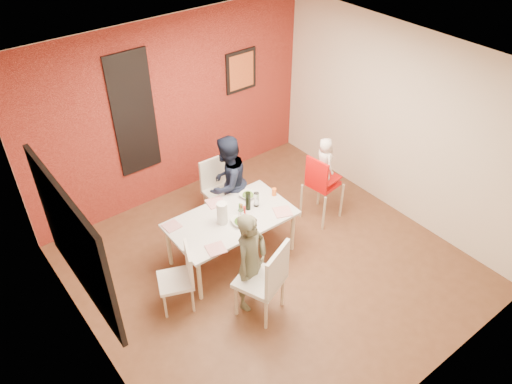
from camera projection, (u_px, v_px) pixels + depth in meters
ground at (270, 267)px, 6.51m from camera, size 4.50×4.50×0.00m
ceiling at (275, 72)px, 4.89m from camera, size 4.50×4.50×0.02m
wall_back at (172, 111)px, 7.12m from camera, size 4.50×0.02×2.70m
wall_front at (438, 304)px, 4.28m from camera, size 4.50×0.02×2.70m
wall_left at (84, 271)px, 4.60m from camera, size 0.02×4.50×2.70m
wall_right at (399, 124)px, 6.81m from camera, size 0.02×4.50×2.70m
brick_accent_wall at (173, 111)px, 7.11m from camera, size 4.50×0.02×2.70m
picture_window_frame at (74, 242)px, 4.62m from camera, size 0.05×1.70×1.30m
picture_window_pane at (75, 241)px, 4.63m from camera, size 0.02×1.55×1.15m
glassblock_strip at (134, 115)px, 6.72m from camera, size 0.55×0.03×1.70m
glassblock_surround at (134, 115)px, 6.71m from camera, size 0.60×0.03×1.76m
art_print_frame at (241, 71)px, 7.51m from camera, size 0.54×0.03×0.64m
art_print_canvas at (242, 71)px, 7.50m from camera, size 0.44×0.01×0.54m
dining_table at (231, 222)px, 6.32m from camera, size 1.60×0.91×0.66m
chair_near at (267, 278)px, 5.57m from camera, size 0.63×0.63×1.05m
chair_far at (218, 186)px, 7.08m from camera, size 0.44×0.44×0.92m
chair_left at (181, 275)px, 5.75m from camera, size 0.51×0.51×0.85m
high_chair at (321, 182)px, 6.94m from camera, size 0.50×0.50×1.06m
child_near at (251, 262)px, 5.66m from camera, size 0.56×0.45×1.32m
child_far at (227, 183)px, 6.81m from camera, size 0.83×0.74×1.41m
toddler at (324, 161)px, 6.76m from camera, size 0.30×0.38×0.70m
plate_near_left at (216, 249)px, 5.82m from camera, size 0.26×0.26×0.01m
plate_far_mid at (215, 202)px, 6.53m from camera, size 0.25×0.25×0.01m
plate_near_right at (283, 212)px, 6.37m from camera, size 0.28×0.28×0.01m
plate_far_left at (172, 226)px, 6.15m from camera, size 0.20×0.20×0.01m
salad_bowl_a at (240, 221)px, 6.19m from camera, size 0.26×0.26×0.06m
salad_bowl_b at (248, 195)px, 6.62m from camera, size 0.26×0.26×0.05m
wine_bottle at (248, 201)px, 6.35m from camera, size 0.07×0.07×0.26m
wine_glass_a at (241, 217)px, 6.13m from camera, size 0.07×0.07×0.21m
wine_glass_b at (256, 200)px, 6.42m from camera, size 0.07×0.07×0.20m
paper_towel_roll at (222, 213)px, 6.12m from camera, size 0.13×0.13×0.30m
condiment_red at (244, 211)px, 6.29m from camera, size 0.03×0.03×0.13m
condiment_green at (240, 208)px, 6.34m from camera, size 0.03×0.03×0.13m
condiment_brown at (241, 209)px, 6.31m from camera, size 0.04×0.04×0.15m
sippy_cup at (274, 192)px, 6.64m from camera, size 0.06×0.06×0.10m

